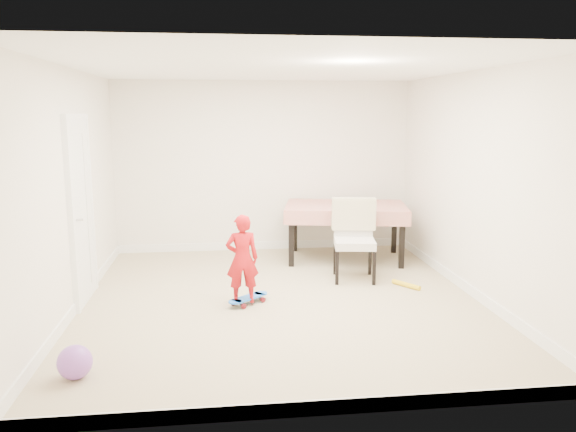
{
  "coord_description": "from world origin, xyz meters",
  "views": [
    {
      "loc": [
        -0.66,
        -6.11,
        2.13
      ],
      "look_at": [
        0.1,
        0.2,
        0.95
      ],
      "focal_mm": 35.0,
      "sensor_mm": 36.0,
      "label": 1
    }
  ],
  "objects": [
    {
      "name": "wall_right",
      "position": [
        2.23,
        0.0,
        1.3
      ],
      "size": [
        0.04,
        5.0,
        2.6
      ],
      "primitive_type": "cube",
      "color": "silver",
      "rests_on": "ground"
    },
    {
      "name": "balloon",
      "position": [
        -1.86,
        -1.7,
        0.14
      ],
      "size": [
        0.28,
        0.28,
        0.28
      ],
      "primitive_type": "sphere",
      "color": "purple",
      "rests_on": "ground"
    },
    {
      "name": "ceiling",
      "position": [
        0.0,
        0.0,
        2.58
      ],
      "size": [
        4.5,
        5.0,
        0.04
      ],
      "primitive_type": "cube",
      "color": "white",
      "rests_on": "wall_back"
    },
    {
      "name": "baseboard_right",
      "position": [
        2.24,
        0.0,
        0.06
      ],
      "size": [
        0.02,
        5.0,
        0.12
      ],
      "primitive_type": "cube",
      "color": "white",
      "rests_on": "ground"
    },
    {
      "name": "baseboard_front",
      "position": [
        0.0,
        -2.49,
        0.06
      ],
      "size": [
        4.5,
        0.02,
        0.12
      ],
      "primitive_type": "cube",
      "color": "white",
      "rests_on": "ground"
    },
    {
      "name": "door",
      "position": [
        -2.22,
        0.3,
        1.02
      ],
      "size": [
        0.11,
        0.94,
        2.11
      ],
      "primitive_type": "cube",
      "color": "white",
      "rests_on": "ground"
    },
    {
      "name": "child",
      "position": [
        -0.44,
        -0.09,
        0.5
      ],
      "size": [
        0.38,
        0.26,
        1.0
      ],
      "primitive_type": "imported",
      "rotation": [
        0.0,
        0.0,
        3.21
      ],
      "color": "red",
      "rests_on": "ground"
    },
    {
      "name": "baseboard_back",
      "position": [
        0.0,
        2.49,
        0.06
      ],
      "size": [
        4.5,
        0.02,
        0.12
      ],
      "primitive_type": "cube",
      "color": "white",
      "rests_on": "ground"
    },
    {
      "name": "skateboard",
      "position": [
        -0.38,
        -0.06,
        0.04
      ],
      "size": [
        0.54,
        0.5,
        0.08
      ],
      "primitive_type": null,
      "rotation": [
        0.0,
        0.0,
        0.7
      ],
      "color": "blue",
      "rests_on": "ground"
    },
    {
      "name": "wall_front",
      "position": [
        0.0,
        -2.48,
        1.3
      ],
      "size": [
        4.5,
        0.04,
        2.6
      ],
      "primitive_type": "cube",
      "color": "silver",
      "rests_on": "ground"
    },
    {
      "name": "dining_table",
      "position": [
        1.13,
        1.74,
        0.41
      ],
      "size": [
        1.89,
        1.38,
        0.81
      ],
      "primitive_type": null,
      "rotation": [
        0.0,
        0.0,
        -0.19
      ],
      "color": "red",
      "rests_on": "ground"
    },
    {
      "name": "wall_left",
      "position": [
        -2.23,
        0.0,
        1.3
      ],
      "size": [
        0.04,
        5.0,
        2.6
      ],
      "primitive_type": "cube",
      "color": "silver",
      "rests_on": "ground"
    },
    {
      "name": "foam_toy",
      "position": [
        1.59,
        0.32,
        0.03
      ],
      "size": [
        0.28,
        0.36,
        0.06
      ],
      "primitive_type": "cylinder",
      "rotation": [
        1.57,
        0.0,
        0.61
      ],
      "color": "yellow",
      "rests_on": "ground"
    },
    {
      "name": "baseboard_left",
      "position": [
        -2.24,
        0.0,
        0.06
      ],
      "size": [
        0.02,
        5.0,
        0.12
      ],
      "primitive_type": "cube",
      "color": "white",
      "rests_on": "ground"
    },
    {
      "name": "ground",
      "position": [
        0.0,
        0.0,
        0.0
      ],
      "size": [
        5.0,
        5.0,
        0.0
      ],
      "primitive_type": "plane",
      "color": "tan",
      "rests_on": "ground"
    },
    {
      "name": "wall_back",
      "position": [
        0.0,
        2.48,
        1.3
      ],
      "size": [
        4.5,
        0.04,
        2.6
      ],
      "primitive_type": "cube",
      "color": "silver",
      "rests_on": "ground"
    },
    {
      "name": "dining_chair",
      "position": [
        1.02,
        0.72,
        0.52
      ],
      "size": [
        0.65,
        0.72,
        1.03
      ],
      "primitive_type": null,
      "rotation": [
        0.0,
        0.0,
        -0.15
      ],
      "color": "silver",
      "rests_on": "ground"
    }
  ]
}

